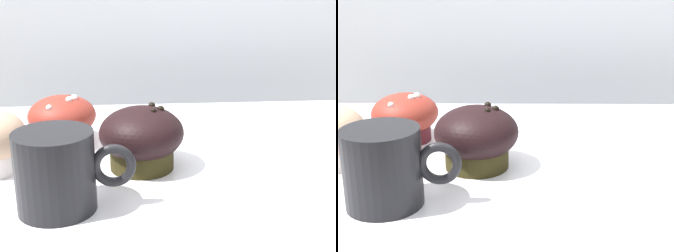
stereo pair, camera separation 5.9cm
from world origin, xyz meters
TOP-DOWN VIEW (x-y plane):
  - wall_back at (0.00, 0.60)m, footprint 3.20×0.10m
  - muffin_back_left at (-0.14, -0.02)m, footprint 0.12×0.12m
  - muffin_front_left at (-0.27, 0.09)m, footprint 0.11×0.11m
  - coffee_cup at (-0.24, -0.13)m, footprint 0.14×0.09m

SIDE VIEW (x-z plane):
  - wall_back at x=0.00m, z-range 0.00..1.80m
  - muffin_front_left at x=-0.27m, z-range 0.90..0.98m
  - muffin_back_left at x=-0.14m, z-range 0.90..0.99m
  - coffee_cup at x=-0.24m, z-range 0.90..1.00m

